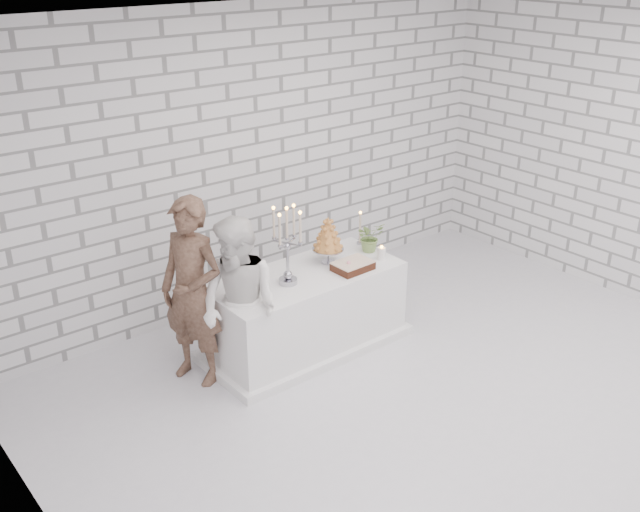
% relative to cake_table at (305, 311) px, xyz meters
% --- Properties ---
extents(ground, '(6.00, 5.00, 0.01)m').
position_rel_cake_table_xyz_m(ground, '(0.31, -1.33, -0.38)').
color(ground, silver).
rests_on(ground, ground).
extents(ceiling, '(6.00, 5.00, 0.01)m').
position_rel_cake_table_xyz_m(ceiling, '(0.31, -1.33, 2.62)').
color(ceiling, white).
rests_on(ceiling, ground).
extents(wall_back, '(6.00, 0.01, 3.00)m').
position_rel_cake_table_xyz_m(wall_back, '(0.31, 1.17, 1.12)').
color(wall_back, white).
rests_on(wall_back, ground).
extents(wall_left, '(0.01, 5.00, 3.00)m').
position_rel_cake_table_xyz_m(wall_left, '(-2.69, -1.33, 1.12)').
color(wall_left, white).
rests_on(wall_left, ground).
extents(cake_table, '(1.80, 0.80, 0.75)m').
position_rel_cake_table_xyz_m(cake_table, '(0.00, 0.00, 0.00)').
color(cake_table, white).
rests_on(cake_table, ground).
extents(groom, '(0.59, 0.71, 1.65)m').
position_rel_cake_table_xyz_m(groom, '(-1.04, 0.18, 0.45)').
color(groom, '#412B1F').
rests_on(groom, ground).
extents(bride, '(0.75, 0.86, 1.51)m').
position_rel_cake_table_xyz_m(bride, '(-0.80, -0.16, 0.38)').
color(bride, white).
rests_on(bride, ground).
extents(candelabra, '(0.37, 0.37, 0.71)m').
position_rel_cake_table_xyz_m(candelabra, '(-0.23, -0.06, 0.73)').
color(candelabra, '#9C9BA5').
rests_on(candelabra, cake_table).
extents(croquembouche, '(0.36, 0.36, 0.45)m').
position_rel_cake_table_xyz_m(croquembouche, '(0.32, 0.06, 0.60)').
color(croquembouche, '#A76A30').
rests_on(croquembouche, cake_table).
extents(chocolate_cake, '(0.35, 0.26, 0.08)m').
position_rel_cake_table_xyz_m(chocolate_cake, '(0.39, -0.20, 0.42)').
color(chocolate_cake, black).
rests_on(chocolate_cake, cake_table).
extents(pillar_candle, '(0.09, 0.09, 0.12)m').
position_rel_cake_table_xyz_m(pillar_candle, '(0.75, -0.19, 0.44)').
color(pillar_candle, white).
rests_on(pillar_candle, cake_table).
extents(extra_taper, '(0.07, 0.07, 0.32)m').
position_rel_cake_table_xyz_m(extra_taper, '(0.84, 0.21, 0.54)').
color(extra_taper, beige).
rests_on(extra_taper, cake_table).
extents(flowers, '(0.29, 0.26, 0.29)m').
position_rel_cake_table_xyz_m(flowers, '(0.81, 0.03, 0.52)').
color(flowers, olive).
rests_on(flowers, cake_table).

